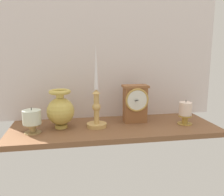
{
  "coord_description": "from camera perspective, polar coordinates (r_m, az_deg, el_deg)",
  "views": [
    {
      "loc": [
        -20.51,
        -111.02,
        36.07
      ],
      "look_at": [
        -1.1,
        0.0,
        14.0
      ],
      "focal_mm": 38.51,
      "sensor_mm": 36.0,
      "label": 1
    }
  ],
  "objects": [
    {
      "name": "mantel_clock",
      "position": [
        1.23,
        5.53,
        -1.19
      ],
      "size": [
        12.85,
        9.47,
        19.14
      ],
      "color": "brown",
      "rests_on": "ground_plane"
    },
    {
      "name": "back_wall",
      "position": [
        1.31,
        -0.93,
        9.52
      ],
      "size": [
        120.0,
        2.0,
        65.0
      ],
      "primitive_type": "cube",
      "color": "silver",
      "rests_on": "ground_plane"
    },
    {
      "name": "brass_vase_bulbous",
      "position": [
        1.16,
        -12.12,
        -2.78
      ],
      "size": [
        13.0,
        13.0,
        18.41
      ],
      "color": "gold",
      "rests_on": "ground_plane"
    },
    {
      "name": "pillar_candle_front",
      "position": [
        1.26,
        17.01,
        -3.21
      ],
      "size": [
        7.31,
        7.31,
        12.27
      ],
      "color": "#B7903B",
      "rests_on": "ground_plane"
    },
    {
      "name": "pillar_candle_near_clock",
      "position": [
        1.13,
        -18.47,
        -4.86
      ],
      "size": [
        8.15,
        8.15,
        11.64
      ],
      "color": "#A08651",
      "rests_on": "ground_plane"
    },
    {
      "name": "candlestick_tall_left",
      "position": [
        1.14,
        -3.71,
        -1.81
      ],
      "size": [
        9.68,
        9.68,
        39.12
      ],
      "color": "tan",
      "rests_on": "ground_plane"
    },
    {
      "name": "ground_plane",
      "position": [
        1.19,
        0.53,
        -7.19
      ],
      "size": [
        100.0,
        36.0,
        2.4
      ],
      "primitive_type": "cube",
      "color": "brown"
    }
  ]
}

